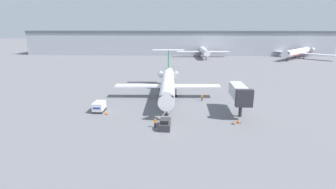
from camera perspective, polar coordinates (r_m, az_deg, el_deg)
The scene contains 13 objects.
ground_plane at distance 46.49m, azimuth -0.65°, elevation -7.71°, with size 600.00×600.00×0.00m, color slate.
terminal_building at distance 163.17m, azimuth 2.01°, elevation 11.24°, with size 180.00×16.80×14.32m.
airplane_main at distance 65.29m, azimuth -0.08°, elevation 2.42°, with size 26.38×33.08×10.68m.
pushback_tug at distance 47.10m, azimuth -0.66°, elevation -6.44°, with size 1.93×4.45×1.94m.
luggage_cart at distance 57.48m, azimuth -14.76°, elevation -2.60°, with size 2.08×3.51×2.09m.
worker_near_tug at distance 47.31m, azimuth -2.85°, elevation -6.17°, with size 0.40×0.24×1.68m.
worker_by_wing at distance 64.17m, azimuth 7.43°, elevation -0.58°, with size 0.40×0.24×1.63m.
traffic_cone_left at distance 55.48m, azimuth -13.26°, elevation -3.90°, with size 0.54×0.54×0.74m.
traffic_cone_right at distance 50.46m, azimuth 14.07°, elevation -5.89°, with size 0.60×0.60×0.72m.
traffic_cone_mid at distance 51.27m, azimuth 15.14°, elevation -5.64°, with size 0.66×0.66×0.69m.
airplane_parked_far_left at distance 160.30m, azimuth 26.67°, elevation 8.33°, with size 30.89×33.67×10.50m.
airplane_parked_far_right at distance 151.02m, azimuth 7.62°, elevation 9.52°, with size 29.60×32.37×10.50m.
jet_bridge at distance 55.22m, azimuth 15.34°, elevation 0.30°, with size 3.20×9.89×6.19m.
Camera 1 is at (2.71, -42.79, 17.97)m, focal length 28.00 mm.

